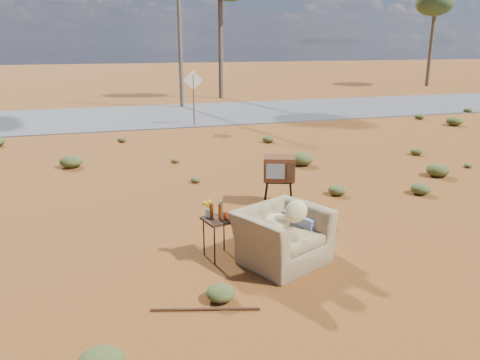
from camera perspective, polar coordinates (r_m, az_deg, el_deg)
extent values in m
plane|color=brown|center=(7.58, 1.76, -8.91)|extent=(140.00, 140.00, 0.00)
cube|color=#565659|center=(21.83, -11.08, 7.70)|extent=(140.00, 7.00, 0.04)
imported|color=olive|center=(7.12, 5.18, -5.80)|extent=(1.50, 1.28, 1.11)
ellipsoid|color=#E6D68C|center=(7.09, 4.52, -5.12)|extent=(0.40, 0.40, 0.24)
ellipsoid|color=#E6D68C|center=(6.92, 6.86, -3.84)|extent=(0.35, 0.18, 0.35)
cube|color=navy|center=(7.69, 7.52, -6.00)|extent=(0.83, 0.97, 0.65)
cube|color=black|center=(9.67, 4.75, -0.04)|extent=(0.67, 0.58, 0.03)
cylinder|color=black|center=(9.55, 3.23, -1.82)|extent=(0.03, 0.03, 0.51)
cylinder|color=black|center=(9.57, 6.30, -1.84)|extent=(0.03, 0.03, 0.51)
cylinder|color=black|center=(9.92, 3.18, -1.10)|extent=(0.03, 0.03, 0.51)
cylinder|color=black|center=(9.95, 6.14, -1.13)|extent=(0.03, 0.03, 0.51)
cube|color=brown|center=(9.60, 4.79, 1.44)|extent=(0.75, 0.66, 0.49)
cube|color=gray|center=(9.35, 4.33, 1.04)|extent=(0.36, 0.14, 0.30)
cube|color=#472D19|center=(9.36, 6.19, 1.02)|extent=(0.14, 0.07, 0.34)
cube|color=#331D12|center=(7.21, -2.56, -4.84)|extent=(0.54, 0.54, 0.04)
cylinder|color=black|center=(7.10, -3.12, -7.93)|extent=(0.02, 0.02, 0.63)
cylinder|color=black|center=(7.26, -0.59, -7.34)|extent=(0.02, 0.02, 0.63)
cylinder|color=black|center=(7.40, -4.43, -6.93)|extent=(0.02, 0.02, 0.63)
cylinder|color=black|center=(7.55, -1.97, -6.39)|extent=(0.02, 0.02, 0.63)
cylinder|color=#4D250C|center=(7.15, -3.51, -3.88)|extent=(0.06, 0.06, 0.23)
cylinder|color=#4D250C|center=(7.09, -2.43, -3.97)|extent=(0.06, 0.06, 0.25)
cylinder|color=#235229|center=(7.27, -2.28, -3.56)|extent=(0.05, 0.05, 0.22)
cylinder|color=red|center=(7.13, -1.84, -4.42)|extent=(0.06, 0.06, 0.12)
cylinder|color=silver|center=(7.23, -4.02, -4.10)|extent=(0.07, 0.07, 0.13)
ellipsoid|color=yellow|center=(7.18, -4.04, -2.96)|extent=(0.14, 0.14, 0.11)
cylinder|color=#4A2613|center=(6.12, -4.25, -15.43)|extent=(1.34, 0.41, 0.04)
cylinder|color=brown|center=(18.98, -5.66, 9.62)|extent=(0.06, 0.06, 2.00)
cube|color=silver|center=(18.90, -5.73, 12.03)|extent=(0.78, 0.04, 0.78)
cylinder|color=brown|center=(28.41, -2.38, 17.01)|extent=(0.28, 0.28, 7.00)
cylinder|color=brown|center=(38.93, 22.31, 15.34)|extent=(0.28, 0.28, 6.50)
ellipsoid|color=#405A2E|center=(39.02, 22.77, 19.36)|extent=(3.20, 3.20, 2.20)
cylinder|color=brown|center=(24.35, -7.39, 18.15)|extent=(0.20, 0.20, 8.00)
ellipsoid|color=#495625|center=(11.11, 21.15, -1.00)|extent=(0.44, 0.44, 0.24)
ellipsoid|color=#495625|center=(13.36, -19.88, 2.16)|extent=(0.60, 0.60, 0.33)
ellipsoid|color=#495625|center=(14.93, 20.70, 3.25)|extent=(0.36, 0.36, 0.20)
ellipsoid|color=#495625|center=(15.77, 3.47, 5.00)|extent=(0.40, 0.40, 0.22)
ellipsoid|color=#495625|center=(16.30, -14.19, 4.80)|extent=(0.30, 0.30, 0.17)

